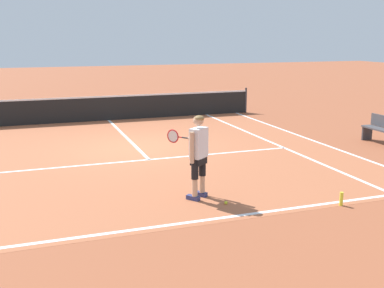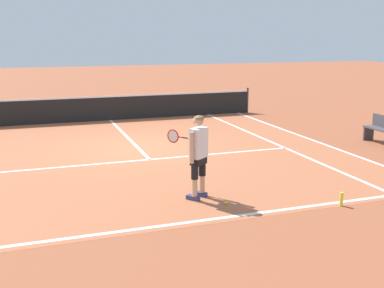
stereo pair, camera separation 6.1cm
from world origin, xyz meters
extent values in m
plane|color=#9E5133|center=(0.00, 0.00, 0.00)|extent=(80.00, 80.00, 0.00)
cube|color=#B2603D|center=(0.00, -0.52, 0.00)|extent=(10.98, 11.26, 0.00)
cube|color=white|center=(0.00, -5.95, 0.00)|extent=(10.98, 0.10, 0.01)
cube|color=white|center=(0.00, -1.49, 0.00)|extent=(8.23, 0.10, 0.01)
cube|color=white|center=(0.00, 1.71, 0.00)|extent=(0.10, 6.40, 0.01)
cube|color=white|center=(4.12, -0.52, 0.00)|extent=(0.10, 10.86, 0.01)
cube|color=white|center=(5.49, -0.52, 0.00)|extent=(0.10, 10.86, 0.01)
cylinder|color=#333338|center=(5.94, 4.91, 0.54)|extent=(0.08, 0.08, 1.07)
cube|color=black|center=(0.00, 4.91, 0.46)|extent=(11.84, 0.02, 0.91)
cube|color=white|center=(0.00, 4.91, 0.94)|extent=(11.84, 0.03, 0.06)
cube|color=navy|center=(0.06, -4.86, 0.04)|extent=(0.26, 0.29, 0.09)
cube|color=navy|center=(0.28, -4.69, 0.04)|extent=(0.26, 0.29, 0.09)
cylinder|color=tan|center=(0.08, -4.89, 0.27)|extent=(0.11, 0.11, 0.36)
cylinder|color=black|center=(0.08, -4.89, 0.66)|extent=(0.14, 0.14, 0.41)
cylinder|color=tan|center=(0.31, -4.72, 0.27)|extent=(0.11, 0.11, 0.36)
cylinder|color=black|center=(0.31, -4.72, 0.66)|extent=(0.14, 0.14, 0.41)
cube|color=black|center=(0.19, -4.80, 0.82)|extent=(0.39, 0.37, 0.20)
cube|color=white|center=(0.19, -4.80, 1.16)|extent=(0.44, 0.41, 0.60)
cylinder|color=tan|center=(0.00, -4.95, 1.11)|extent=(0.09, 0.09, 0.62)
cylinder|color=white|center=(0.35, -4.57, 1.31)|extent=(0.23, 0.26, 0.29)
cylinder|color=tan|center=(0.25, -4.38, 1.17)|extent=(0.24, 0.28, 0.14)
sphere|color=tan|center=(0.19, -4.80, 1.60)|extent=(0.21, 0.21, 0.21)
ellipsoid|color=olive|center=(0.20, -4.81, 1.66)|extent=(0.28, 0.28, 0.12)
cylinder|color=#232326|center=(0.13, -4.20, 1.14)|extent=(0.15, 0.18, 0.03)
cylinder|color=red|center=(0.04, -4.08, 1.14)|extent=(0.08, 0.09, 0.02)
torus|color=red|center=(-0.07, -3.93, 1.14)|extent=(0.20, 0.25, 0.30)
cylinder|color=silver|center=(-0.07, -3.93, 1.14)|extent=(0.16, 0.20, 0.25)
sphere|color=#CCE02D|center=(0.58, -5.31, 0.03)|extent=(0.07, 0.07, 0.07)
cube|color=#47474C|center=(7.18, -2.02, 0.45)|extent=(0.40, 1.40, 0.05)
cube|color=#38383D|center=(7.18, -1.38, 0.21)|extent=(0.36, 0.06, 0.42)
cylinder|color=yellow|center=(2.68, -6.12, 0.14)|extent=(0.07, 0.07, 0.27)
camera|label=1|loc=(-2.93, -13.29, 3.22)|focal=43.81mm
camera|label=2|loc=(-2.88, -13.31, 3.22)|focal=43.81mm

